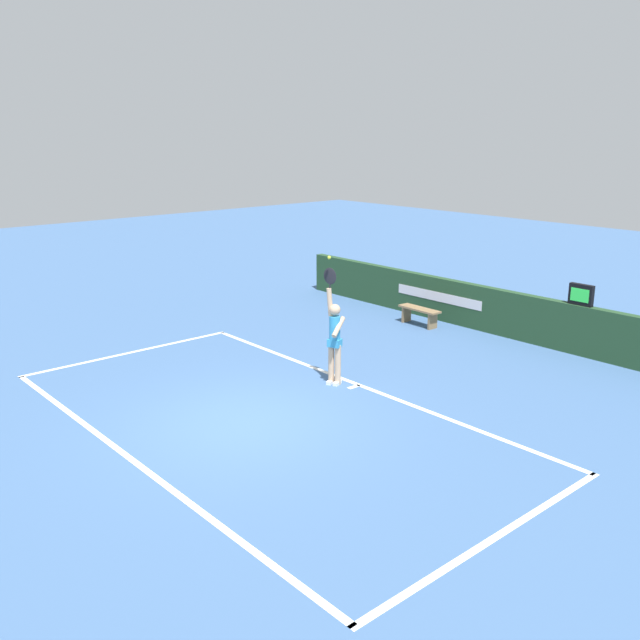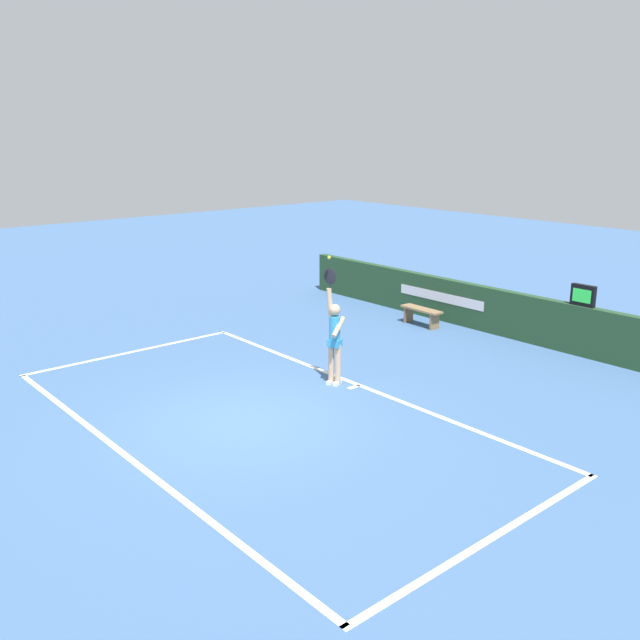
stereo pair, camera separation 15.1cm
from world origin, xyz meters
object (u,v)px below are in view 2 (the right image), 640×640
object	(u,v)px
tennis_ball	(329,258)
courtside_bench_near	(421,313)
speed_display	(583,295)
tennis_player	(334,337)

from	to	relation	value
tennis_ball	courtside_bench_near	bearing A→B (deg)	110.22
speed_display	tennis_player	size ratio (longest dim) A/B	0.23
tennis_ball	speed_display	bearing A→B (deg)	68.63
speed_display	tennis_player	xyz separation A→B (m)	(-2.26, -5.64, -0.41)
tennis_player	tennis_ball	bearing A→B (deg)	-92.01
speed_display	tennis_player	world-z (taller)	tennis_player
tennis_player	courtside_bench_near	world-z (taller)	tennis_player
speed_display	tennis_player	distance (m)	6.09
tennis_player	tennis_ball	size ratio (longest dim) A/B	35.13
speed_display	tennis_ball	world-z (taller)	tennis_ball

